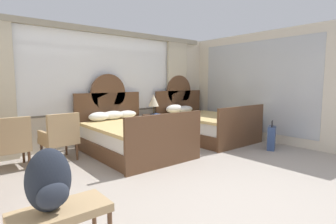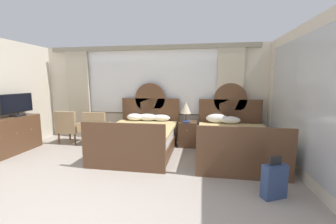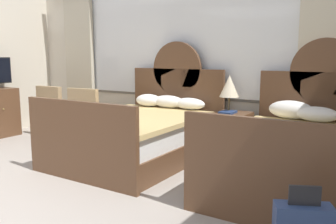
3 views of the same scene
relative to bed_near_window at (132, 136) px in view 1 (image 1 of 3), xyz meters
The scene contains 13 objects.
ground_plane 2.80m from the bed_near_window, 90.43° to the right, with size 24.00×24.00×0.00m, color #9E9389.
wall_back_window 1.59m from the bed_near_window, 91.02° to the left, with size 6.39×0.22×2.70m.
wall_right_mirror 3.52m from the bed_near_window, 18.56° to the right, with size 0.08×4.54×2.70m.
bed_near_window is the anchor object (origin of this frame).
bed_near_mirror 2.18m from the bed_near_window, ahead, with size 1.64×2.19×1.65m.
nightstand_between_beds 1.29m from the bed_near_window, 31.65° to the left, with size 0.46×0.49×0.65m.
table_lamp_on_nightstand 1.40m from the bed_near_window, 32.48° to the left, with size 0.27×0.27×0.52m.
book_on_nightstand 1.25m from the bed_near_window, 28.70° to the left, with size 0.18×0.26×0.03m.
armchair_by_window_left 1.37m from the bed_near_window, 163.81° to the left, with size 0.63×0.63×0.91m.
armchair_by_window_centre 2.15m from the bed_near_window, 169.83° to the left, with size 0.58×0.58×0.91m.
luggage_bench 3.36m from the bed_near_window, 130.97° to the right, with size 0.74×0.38×0.49m.
backpack_on_bench 3.44m from the bed_near_window, 131.81° to the right, with size 0.34×0.26×0.50m.
suitcase_on_floor 3.03m from the bed_near_window, 33.46° to the right, with size 0.38×0.29×0.63m.
Camera 1 is at (-2.77, -1.82, 1.48)m, focal length 28.12 mm.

